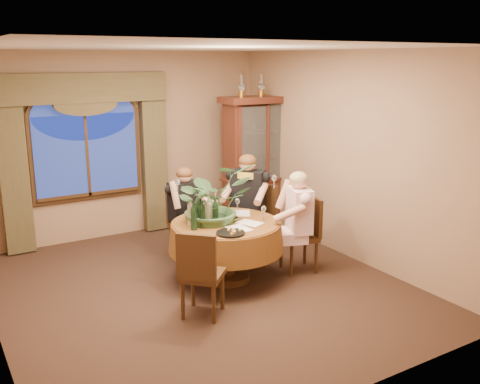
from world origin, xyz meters
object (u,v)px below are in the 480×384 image
person_scarf (248,205)px  wine_bottle_5 (209,210)px  stoneware_vase (213,210)px  wine_bottle_1 (198,208)px  oil_lamp_center (261,85)px  wine_bottle_4 (215,212)px  china_cabinet (261,162)px  centerpiece_plant (212,171)px  dining_table (226,251)px  oil_lamp_left (241,86)px  oil_lamp_right (280,84)px  wine_bottle_0 (194,216)px  wine_bottle_3 (202,214)px  olive_bowl (233,219)px  wine_bottle_2 (190,212)px  chair_right (299,235)px  chair_front_left (203,272)px  person_pink (299,223)px  person_back (185,213)px  chair_back_right (257,221)px

person_scarf → wine_bottle_5: bearing=80.8°
stoneware_vase → wine_bottle_1: bearing=159.9°
oil_lamp_center → wine_bottle_4: 2.83m
china_cabinet → wine_bottle_5: china_cabinet is taller
wine_bottle_5 → centerpiece_plant: bearing=41.1°
dining_table → oil_lamp_left: size_ratio=4.18×
oil_lamp_right → wine_bottle_4: bearing=-141.2°
oil_lamp_center → person_scarf: 2.08m
wine_bottle_0 → wine_bottle_3: size_ratio=1.00×
person_scarf → wine_bottle_1: person_scarf is taller
dining_table → person_scarf: (0.72, 0.64, 0.34)m
olive_bowl → wine_bottle_2: wine_bottle_2 is taller
centerpiece_plant → wine_bottle_5: 0.47m
wine_bottle_2 → oil_lamp_center: bearing=37.7°
wine_bottle_2 → wine_bottle_4: bearing=-30.4°
dining_table → wine_bottle_5: bearing=166.9°
dining_table → wine_bottle_4: wine_bottle_4 is taller
stoneware_vase → wine_bottle_0: wine_bottle_0 is taller
wine_bottle_5 → chair_right: bearing=-13.2°
wine_bottle_1 → wine_bottle_5: size_ratio=1.00×
chair_front_left → stoneware_vase: (0.58, 0.82, 0.40)m
wine_bottle_0 → wine_bottle_4: bearing=5.5°
dining_table → oil_lamp_left: oil_lamp_left is taller
chair_front_left → centerpiece_plant: (0.57, 0.82, 0.89)m
olive_bowl → oil_lamp_center: bearing=48.1°
oil_lamp_left → person_pink: bearing=-100.3°
chair_right → centerpiece_plant: 1.43m
china_cabinet → person_back: bearing=-157.0°
stoneware_vase → olive_bowl: bearing=-39.4°
chair_front_left → wine_bottle_5: wine_bottle_5 is taller
chair_right → dining_table: bearing=90.0°
chair_right → centerpiece_plant: (-1.06, 0.36, 0.89)m
wine_bottle_5 → chair_front_left: bearing=-122.7°
wine_bottle_4 → wine_bottle_5: 0.10m
oil_lamp_right → wine_bottle_0: oil_lamp_right is taller
olive_bowl → wine_bottle_4: (-0.26, -0.03, 0.14)m
wine_bottle_0 → wine_bottle_2: 0.18m
person_back → olive_bowl: 0.99m
oil_lamp_left → wine_bottle_5: size_ratio=1.03×
person_back → centerpiece_plant: bearing=83.7°
wine_bottle_2 → wine_bottle_4: 0.30m
olive_bowl → chair_right: bearing=-13.5°
person_pink → chair_front_left: bearing=122.9°
oil_lamp_center → person_back: (-1.71, -0.73, -1.64)m
chair_front_left → wine_bottle_5: 0.97m
chair_back_right → person_scarf: (-0.10, 0.10, 0.23)m
person_pink → wine_bottle_2: bearing=91.8°
dining_table → chair_front_left: 0.97m
oil_lamp_right → person_scarf: oil_lamp_right is taller
wine_bottle_5 → wine_bottle_4: bearing=-67.3°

